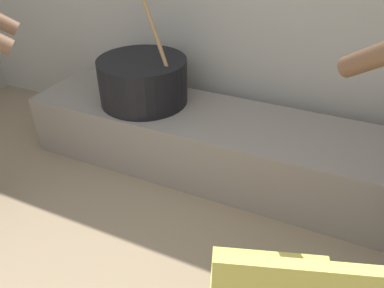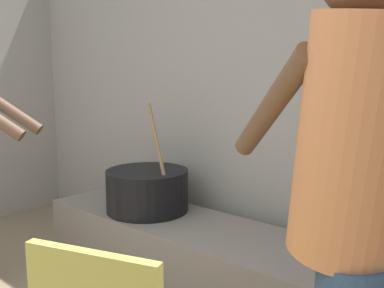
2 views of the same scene
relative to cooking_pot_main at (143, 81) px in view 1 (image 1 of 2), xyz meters
The scene contains 2 objects.
hearth_ledge 0.67m from the cooking_pot_main, ahead, with size 2.58×0.60×0.40m, color slate.
cooking_pot_main is the anchor object (origin of this frame).
Camera 1 is at (0.53, 0.20, 1.51)m, focal length 35.02 mm.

